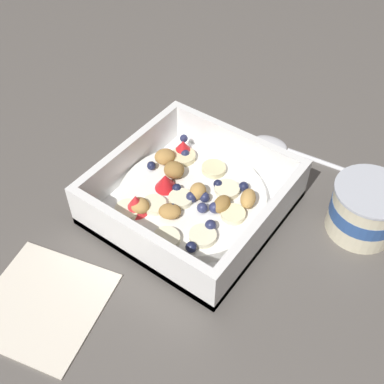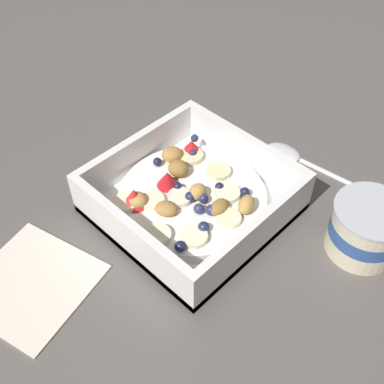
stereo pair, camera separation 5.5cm
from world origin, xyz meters
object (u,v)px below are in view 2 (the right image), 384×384
Objects in this scene: fruit_bowl at (191,198)px; folded_napkin at (31,283)px; spoon at (302,159)px; yogurt_cup at (366,229)px.

fruit_bowl is 0.20m from folded_napkin.
spoon is 1.45× the size of folded_napkin.
yogurt_cup is (0.07, 0.13, 0.03)m from spoon.
folded_napkin is (0.28, -0.22, -0.03)m from yogurt_cup.
folded_napkin is (0.36, -0.09, -0.00)m from spoon.
spoon is (-0.16, 0.05, -0.02)m from fruit_bowl.
folded_napkin is at bearing -37.85° from yogurt_cup.
yogurt_cup is at bearing 142.15° from folded_napkin.
fruit_bowl is at bearing 166.65° from folded_napkin.
spoon is 0.37m from folded_napkin.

